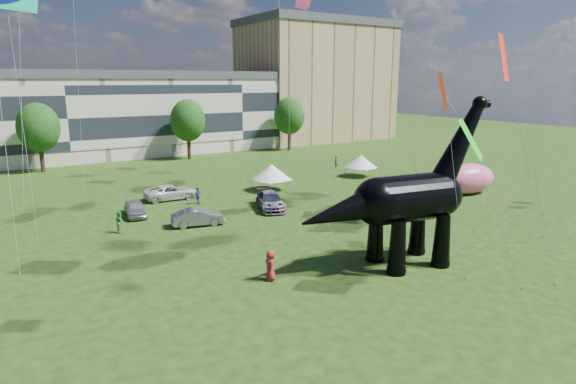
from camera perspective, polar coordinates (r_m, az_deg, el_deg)
ground at (r=26.82m, az=14.78°, el=-13.05°), size 220.00×220.00×0.00m
terrace_row at (r=78.90m, az=-25.22°, el=7.76°), size 78.00×11.00×12.00m
apartment_block at (r=99.72m, az=3.30°, el=12.70°), size 28.00×18.00×22.00m
tree_mid_left at (r=69.52m, az=-27.52°, el=7.22°), size 5.20×5.20×9.44m
tree_mid_right at (r=74.00m, az=-11.82°, el=8.67°), size 5.20×5.20×9.44m
tree_far_right at (r=82.10m, az=0.15°, el=9.35°), size 5.20×5.20×9.44m
dinosaur_sculpture at (r=31.10m, az=13.42°, el=-1.13°), size 13.59×4.68×11.06m
car_silver at (r=44.19m, az=-17.67°, el=-1.85°), size 2.20×4.33×1.41m
car_grey at (r=40.07m, az=-10.66°, el=-2.96°), size 4.48×2.37×1.40m
car_white at (r=49.46m, az=-13.71°, el=-0.02°), size 5.38×2.69×1.46m
car_dark at (r=44.46m, az=-2.11°, el=-1.06°), size 3.80×5.73×1.54m
gazebo_near at (r=51.81m, az=-1.95°, el=2.37°), size 4.74×4.74×2.85m
gazebo_far at (r=60.07m, az=8.63°, el=3.61°), size 5.02×5.02×2.70m
inflatable_pink at (r=53.66m, az=20.53°, el=1.48°), size 6.85×4.23×3.20m
visitors at (r=33.18m, az=-11.87°, el=-6.13°), size 50.35×45.56×1.89m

